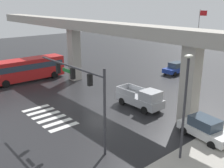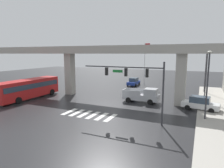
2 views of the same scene
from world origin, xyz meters
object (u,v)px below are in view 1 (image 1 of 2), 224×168
(sedan_blue, at_px, (176,68))
(flagpole, at_px, (198,37))
(sedan_white, at_px, (205,129))
(city_bus, at_px, (24,69))
(street_lamp_near_corner, at_px, (185,97))
(pickup_truck, at_px, (142,99))
(traffic_signal_mast, at_px, (82,84))

(sedan_blue, distance_m, flagpole, 5.40)
(sedan_white, xyz_separation_m, flagpole, (-11.64, 16.80, 4.57))
(city_bus, distance_m, sedan_blue, 21.72)
(street_lamp_near_corner, distance_m, flagpole, 24.01)
(sedan_blue, distance_m, street_lamp_near_corner, 23.47)
(pickup_truck, relative_size, street_lamp_near_corner, 0.71)
(traffic_signal_mast, xyz_separation_m, street_lamp_near_corner, (6.52, 3.42, -0.01))
(city_bus, xyz_separation_m, sedan_white, (24.36, 4.21, -0.87))
(pickup_truck, xyz_separation_m, sedan_white, (7.54, -0.85, -0.14))
(sedan_white, xyz_separation_m, sedan_blue, (-13.49, 14.58, 0.00))
(pickup_truck, xyz_separation_m, city_bus, (-16.82, -5.06, 0.73))
(pickup_truck, height_order, sedan_white, pickup_truck)
(city_bus, bearing_deg, sedan_blue, 59.96)
(sedan_white, height_order, sedan_blue, same)
(traffic_signal_mast, bearing_deg, street_lamp_near_corner, 27.67)
(flagpole, bearing_deg, traffic_signal_mast, -76.80)
(sedan_white, bearing_deg, city_bus, -170.19)
(street_lamp_near_corner, height_order, flagpole, flagpole)
(sedan_blue, height_order, street_lamp_near_corner, street_lamp_near_corner)
(pickup_truck, relative_size, sedan_blue, 1.19)
(traffic_signal_mast, distance_m, street_lamp_near_corner, 7.36)
(traffic_signal_mast, height_order, street_lamp_near_corner, street_lamp_near_corner)
(sedan_white, relative_size, traffic_signal_mast, 0.52)
(sedan_white, height_order, flagpole, flagpole)
(city_bus, bearing_deg, traffic_signal_mast, -9.55)
(pickup_truck, distance_m, city_bus, 17.58)
(sedan_blue, bearing_deg, traffic_signal_mast, -71.08)
(sedan_blue, relative_size, street_lamp_near_corner, 0.59)
(pickup_truck, distance_m, traffic_signal_mast, 9.03)
(street_lamp_near_corner, bearing_deg, sedan_blue, 127.21)
(flagpole, bearing_deg, street_lamp_near_corner, -59.53)
(pickup_truck, xyz_separation_m, flagpole, (-4.10, 15.95, 4.43))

